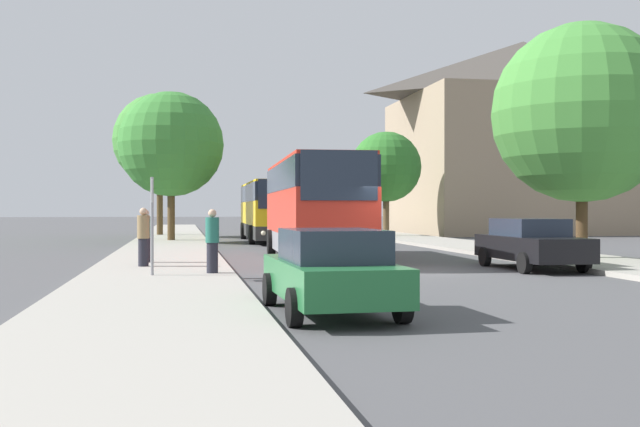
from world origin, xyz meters
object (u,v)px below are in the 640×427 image
(bus_stop_sign, at_px, (152,214))
(tree_left_far, at_px, (160,140))
(parked_car_right_far, at_px, (329,224))
(pedestrian_waiting_near, at_px, (143,237))
(pedestrian_walking_back, at_px, (146,236))
(tree_right_near, at_px, (582,113))
(parked_car_right_near, at_px, (531,243))
(pedestrian_waiting_far, at_px, (212,241))
(bus_front, at_px, (313,207))
(tree_right_mid, at_px, (386,167))
(parked_car_left_curb, at_px, (331,270))
(bus_middle, at_px, (269,210))
(tree_left_near, at_px, (171,144))

(bus_stop_sign, relative_size, tree_left_far, 0.27)
(parked_car_right_far, bearing_deg, bus_stop_sign, 68.09)
(pedestrian_waiting_near, distance_m, pedestrian_walking_back, 1.65)
(pedestrian_walking_back, relative_size, tree_right_near, 0.21)
(parked_car_right_near, relative_size, bus_stop_sign, 1.82)
(pedestrian_waiting_far, bearing_deg, pedestrian_walking_back, -131.29)
(parked_car_right_near, xyz_separation_m, tree_right_near, (3.22, 2.67, 4.37))
(tree_right_near, bearing_deg, parked_car_right_far, 97.63)
(pedestrian_walking_back, distance_m, tree_right_near, 15.40)
(bus_front, height_order, tree_right_near, tree_right_near)
(parked_car_right_far, bearing_deg, tree_right_mid, 115.62)
(bus_front, bearing_deg, parked_car_left_curb, -96.48)
(bus_middle, height_order, tree_left_near, tree_left_near)
(bus_front, bearing_deg, bus_stop_sign, -125.51)
(parked_car_right_near, height_order, tree_left_near, tree_left_near)
(pedestrian_walking_back, bearing_deg, tree_left_far, 15.68)
(parked_car_right_near, distance_m, bus_stop_sign, 11.37)
(pedestrian_walking_back, relative_size, tree_right_mid, 0.25)
(pedestrian_waiting_far, distance_m, tree_right_mid, 28.77)
(bus_stop_sign, bearing_deg, parked_car_right_far, 70.89)
(tree_left_far, distance_m, tree_right_near, 30.10)
(bus_middle, relative_size, parked_car_right_far, 2.54)
(bus_stop_sign, height_order, tree_right_near, tree_right_near)
(tree_right_near, bearing_deg, tree_left_far, 120.11)
(parked_car_right_far, height_order, tree_left_near, tree_left_near)
(pedestrian_walking_back, bearing_deg, pedestrian_waiting_far, -141.01)
(tree_left_near, xyz_separation_m, tree_right_mid, (13.32, 4.55, -0.84))
(parked_car_right_far, bearing_deg, tree_left_near, 39.02)
(tree_right_near, bearing_deg, bus_front, 163.40)
(pedestrian_waiting_near, bearing_deg, parked_car_left_curb, 157.39)
(parked_car_left_curb, bearing_deg, parked_car_right_near, 45.05)
(parked_car_left_curb, bearing_deg, tree_left_far, 94.52)
(parked_car_right_near, xyz_separation_m, pedestrian_waiting_far, (-9.68, -1.29, 0.20))
(parked_car_right_far, relative_size, pedestrian_waiting_far, 2.74)
(tree_right_near, bearing_deg, bus_middle, 115.87)
(parked_car_right_far, height_order, tree_left_far, tree_left_far)
(parked_car_left_curb, distance_m, bus_stop_sign, 7.56)
(bus_middle, relative_size, tree_left_near, 1.46)
(bus_middle, xyz_separation_m, tree_right_near, (8.80, -18.15, 3.40))
(tree_right_near, bearing_deg, pedestrian_walking_back, 178.57)
(parked_car_left_curb, relative_size, tree_left_near, 0.54)
(bus_middle, height_order, tree_right_near, tree_right_near)
(bus_middle, bearing_deg, tree_right_mid, 26.77)
(pedestrian_walking_back, xyz_separation_m, tree_left_far, (-0.27, 25.65, 5.33))
(pedestrian_walking_back, height_order, tree_left_far, tree_left_far)
(tree_left_near, bearing_deg, tree_right_mid, 18.87)
(bus_front, xyz_separation_m, tree_left_far, (-6.07, 23.33, 4.43))
(bus_stop_sign, bearing_deg, tree_right_near, 16.65)
(parked_car_left_curb, height_order, tree_right_mid, tree_right_mid)
(parked_car_right_near, xyz_separation_m, tree_right_mid, (2.29, 24.64, 3.69))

